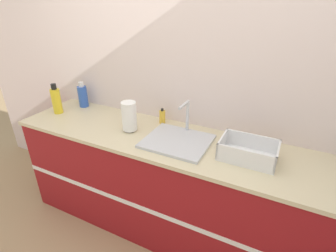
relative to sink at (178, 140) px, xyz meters
name	(u,v)px	position (x,y,z in m)	size (l,w,h in m)	color
ground_plane	(148,249)	(-0.12, -0.29, -0.92)	(12.00, 12.00, 0.00)	tan
wall_back	(183,75)	(-0.12, 0.35, 0.38)	(4.86, 0.06, 2.60)	silver
counter_cabinet	(164,184)	(-0.12, 0.02, -0.47)	(2.48, 0.63, 0.90)	maroon
sink	(178,140)	(0.00, 0.00, 0.00)	(0.47, 0.41, 0.27)	silver
paper_towel_roll	(129,116)	(-0.41, 0.00, 0.10)	(0.11, 0.11, 0.24)	#4C4C51
dish_rack	(248,152)	(0.50, 0.01, 0.02)	(0.37, 0.24, 0.12)	white
bottle_blue	(83,96)	(-1.10, 0.22, 0.09)	(0.09, 0.09, 0.24)	#2D56B7
bottle_yellow	(56,100)	(-1.20, 0.00, 0.10)	(0.08, 0.08, 0.27)	yellow
soap_dispenser	(162,117)	(-0.25, 0.23, 0.04)	(0.05, 0.05, 0.13)	gold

